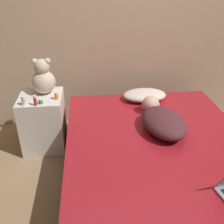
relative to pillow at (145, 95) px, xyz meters
name	(u,v)px	position (x,y,z in m)	size (l,w,h in m)	color
ground_plane	(155,184)	(-0.04, -0.85, -0.55)	(12.00, 12.00, 0.00)	#937551
wall_back	(136,20)	(-0.04, 0.48, 0.75)	(8.00, 0.06, 2.60)	tan
bed	(157,164)	(-0.04, -0.85, -0.31)	(1.66, 2.09, 0.50)	#4C331E
nightstand	(44,121)	(-1.16, -0.07, -0.24)	(0.46, 0.49, 0.63)	silver
pillow	(145,95)	(0.00, 0.00, 0.00)	(0.49, 0.32, 0.12)	beige
person_lying	(162,120)	(0.04, -0.61, 0.03)	(0.44, 0.76, 0.18)	#4C2328
teddy_bear	(43,78)	(-1.12, 0.01, 0.24)	(0.25, 0.25, 0.39)	beige
bottle_orange	(56,96)	(-0.98, -0.16, 0.11)	(0.04, 0.04, 0.08)	orange
bottle_green	(41,101)	(-1.13, -0.25, 0.10)	(0.04, 0.04, 0.06)	#3D8E4C
bottle_red	(35,101)	(-1.17, -0.29, 0.13)	(0.03, 0.03, 0.11)	#B72D2D
bottle_white	(24,101)	(-1.29, -0.26, 0.12)	(0.05, 0.05, 0.10)	white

